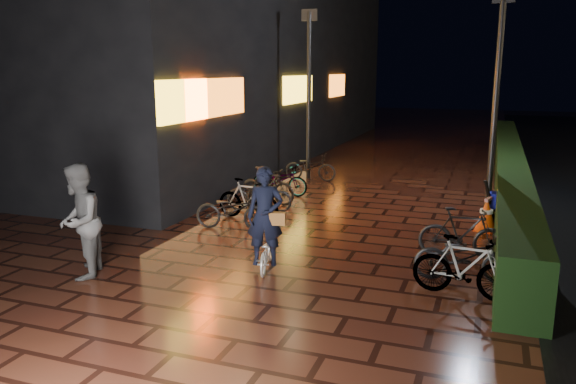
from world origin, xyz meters
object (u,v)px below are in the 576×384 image
at_px(traffic_barrier, 495,208).
at_px(cyclist, 266,232).
at_px(bystander_person, 79,221).
at_px(cart_assembly, 498,202).

bearing_deg(traffic_barrier, cyclist, -129.71).
bearing_deg(cyclist, bystander_person, -153.67).
bearing_deg(bystander_person, cyclist, 91.26).
distance_m(traffic_barrier, cart_assembly, 0.33).
bearing_deg(traffic_barrier, bystander_person, -137.95).
height_order(cyclist, cart_assembly, cyclist).
relative_size(bystander_person, traffic_barrier, 1.07).
relative_size(cyclist, traffic_barrier, 1.02).
height_order(traffic_barrier, cart_assembly, cart_assembly).
bearing_deg(cart_assembly, traffic_barrier, 98.22).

